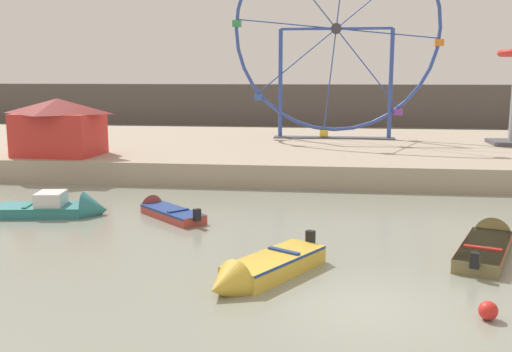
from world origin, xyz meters
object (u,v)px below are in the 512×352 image
object	(u,v)px
motorboat_mustard_yellow	(260,270)
ferris_wheel_blue_frame	(336,32)
carnival_booth_red_striped	(59,126)
mooring_buoy_orange	(488,311)
motorboat_faded_red	(163,210)
motorboat_olive_wood	(488,242)
motorboat_teal_painted	(63,208)

from	to	relation	value
motorboat_mustard_yellow	ferris_wheel_blue_frame	bearing A→B (deg)	-153.45
carnival_booth_red_striped	mooring_buoy_orange	bearing A→B (deg)	-39.73
ferris_wheel_blue_frame	mooring_buoy_orange	bearing A→B (deg)	-82.93
motorboat_faded_red	motorboat_olive_wood	bearing A→B (deg)	-151.51
mooring_buoy_orange	motorboat_faded_red	bearing A→B (deg)	138.90
motorboat_olive_wood	motorboat_mustard_yellow	bearing A→B (deg)	139.72
motorboat_mustard_yellow	mooring_buoy_orange	bearing A→B (deg)	101.96
mooring_buoy_orange	motorboat_mustard_yellow	bearing A→B (deg)	160.72
motorboat_mustard_yellow	ferris_wheel_blue_frame	distance (m)	26.72
motorboat_mustard_yellow	ferris_wheel_blue_frame	world-z (taller)	ferris_wheel_blue_frame
motorboat_faded_red	motorboat_mustard_yellow	world-z (taller)	motorboat_mustard_yellow
motorboat_olive_wood	carnival_booth_red_striped	world-z (taller)	carnival_booth_red_striped
motorboat_faded_red	motorboat_teal_painted	size ratio (longest dim) A/B	0.80
motorboat_teal_painted	carnival_booth_red_striped	distance (m)	9.81
motorboat_teal_painted	ferris_wheel_blue_frame	world-z (taller)	ferris_wheel_blue_frame
motorboat_faded_red	ferris_wheel_blue_frame	size ratio (longest dim) A/B	0.26
motorboat_teal_painted	mooring_buoy_orange	distance (m)	16.39
motorboat_faded_red	motorboat_mustard_yellow	bearing A→B (deg)	167.68
motorboat_teal_painted	mooring_buoy_orange	size ratio (longest dim) A/B	10.44
motorboat_olive_wood	motorboat_mustard_yellow	world-z (taller)	motorboat_mustard_yellow
motorboat_mustard_yellow	carnival_booth_red_striped	bearing A→B (deg)	-108.47
carnival_booth_red_striped	motorboat_mustard_yellow	bearing A→B (deg)	-46.52
ferris_wheel_blue_frame	carnival_booth_red_striped	xyz separation A→B (m)	(-14.80, -10.41, -5.52)
ferris_wheel_blue_frame	carnival_booth_red_striped	distance (m)	18.92
motorboat_olive_wood	ferris_wheel_blue_frame	distance (m)	23.56
motorboat_faded_red	motorboat_olive_wood	distance (m)	12.03
motorboat_teal_painted	ferris_wheel_blue_frame	size ratio (longest dim) A/B	0.32
motorboat_olive_wood	motorboat_mustard_yellow	distance (m)	7.89
motorboat_teal_painted	carnival_booth_red_striped	xyz separation A→B (m)	(-4.09, 8.56, 2.47)
motorboat_olive_wood	ferris_wheel_blue_frame	xyz separation A→B (m)	(-4.84, 21.61, 8.05)
motorboat_faded_red	carnival_booth_red_striped	world-z (taller)	carnival_booth_red_striped
ferris_wheel_blue_frame	motorboat_teal_painted	bearing A→B (deg)	-119.44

